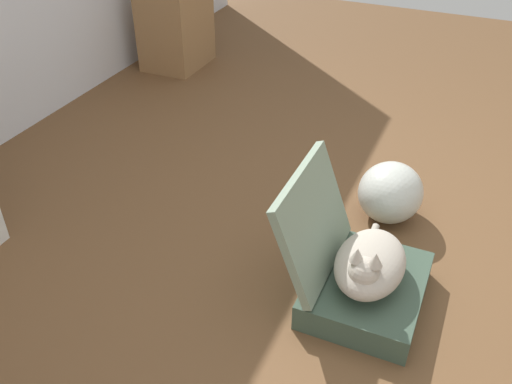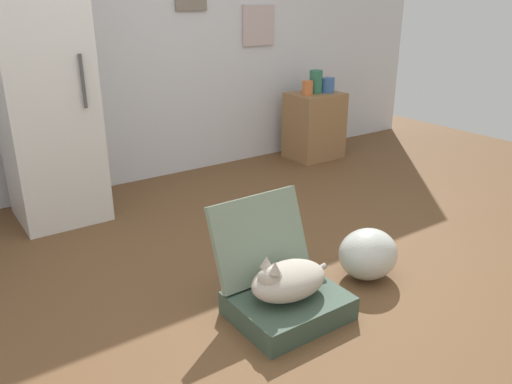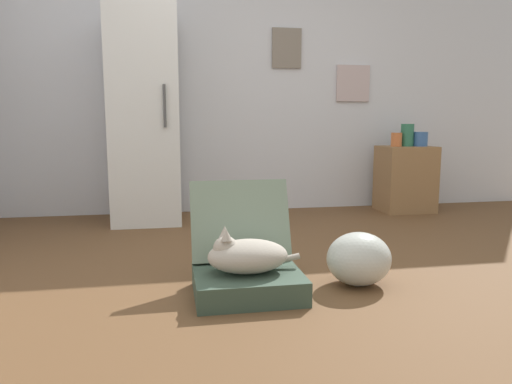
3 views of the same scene
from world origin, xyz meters
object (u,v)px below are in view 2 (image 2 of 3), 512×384
object	(u,v)px
side_table	(314,126)
vase_round	(316,82)
cat	(287,280)
vase_tall	(308,88)
vase_short	(328,85)
plastic_bag_white	(368,254)
suitcase_base	(288,305)
refrigerator	(44,91)

from	to	relation	value
side_table	vase_round	size ratio (longest dim) A/B	2.97
cat	vase_tall	size ratio (longest dim) A/B	3.66
side_table	vase_round	distance (m)	0.44
cat	side_table	world-z (taller)	side_table
vase_short	vase_round	distance (m)	0.14
plastic_bag_white	vase_round	bearing A→B (deg)	56.50
suitcase_base	vase_tall	distance (m)	2.81
plastic_bag_white	vase_short	size ratio (longest dim) A/B	2.51
cat	vase_short	size ratio (longest dim) A/B	3.49
cat	vase_round	distance (m)	2.90
vase_short	cat	bearing A→B (deg)	-135.98
side_table	plastic_bag_white	bearing A→B (deg)	-123.54
refrigerator	vase_short	bearing A→B (deg)	0.46
plastic_bag_white	side_table	world-z (taller)	side_table
refrigerator	suitcase_base	bearing A→B (deg)	-73.66
refrigerator	vase_round	bearing A→B (deg)	1.19
cat	side_table	distance (m)	2.84
plastic_bag_white	side_table	size ratio (longest dim) A/B	0.54
suitcase_base	cat	xyz separation A→B (m)	(-0.01, 0.00, 0.15)
vase_tall	vase_short	size ratio (longest dim) A/B	0.95
suitcase_base	refrigerator	size ratio (longest dim) A/B	0.30
suitcase_base	plastic_bag_white	world-z (taller)	plastic_bag_white
side_table	vase_tall	world-z (taller)	vase_tall
side_table	vase_tall	bearing A→B (deg)	-168.63
side_table	suitcase_base	bearing A→B (deg)	-133.61
vase_short	refrigerator	bearing A→B (deg)	-179.54
refrigerator	vase_round	world-z (taller)	refrigerator
side_table	vase_round	world-z (taller)	vase_round
plastic_bag_white	vase_short	bearing A→B (deg)	53.60
suitcase_base	cat	bearing A→B (deg)	178.07
suitcase_base	vase_round	bearing A→B (deg)	46.43
refrigerator	vase_tall	distance (m)	2.42
refrigerator	vase_round	xyz separation A→B (m)	(2.54, 0.05, -0.16)
plastic_bag_white	vase_short	world-z (taller)	vase_short
suitcase_base	vase_round	xyz separation A→B (m)	(1.95, 2.05, 0.70)
vase_tall	vase_short	xyz separation A→B (m)	(0.26, -0.00, 0.00)
refrigerator	vase_round	distance (m)	2.55
cat	vase_round	world-z (taller)	vase_round
side_table	vase_round	bearing A→B (deg)	90.00
vase_round	side_table	bearing A→B (deg)	-90.00
suitcase_base	plastic_bag_white	bearing A→B (deg)	4.46
plastic_bag_white	vase_tall	bearing A→B (deg)	58.75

